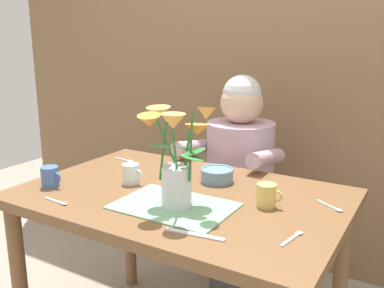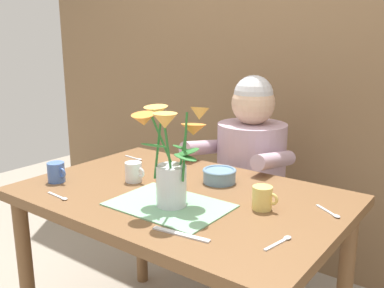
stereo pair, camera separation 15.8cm
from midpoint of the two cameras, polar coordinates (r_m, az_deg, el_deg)
wood_panel_backdrop at (r=2.43m, az=10.13°, el=12.58°), size 4.00×0.10×2.50m
dining_table at (r=1.64m, az=-4.29°, el=-9.77°), size 1.20×0.80×0.74m
seated_person at (r=2.18m, az=4.30°, el=-5.88°), size 0.45×0.47×1.14m
striped_placemat at (r=1.47m, az=-5.52°, el=-8.36°), size 0.40×0.28×0.00m
flower_vase at (r=1.41m, az=-5.34°, el=-1.91°), size 0.27×0.26×0.36m
ceramic_bowl at (r=1.71m, az=0.75°, el=-4.15°), size 0.14×0.14×0.06m
dinner_knife at (r=1.27m, az=-3.29°, el=-12.17°), size 0.19×0.04×0.00m
ceramic_mug at (r=1.71m, az=-10.88°, el=-4.02°), size 0.09×0.07×0.08m
coffee_cup at (r=1.47m, az=7.03°, el=-6.92°), size 0.09×0.07×0.08m
tea_cup at (r=1.76m, az=-21.05°, el=-4.18°), size 0.09×0.07×0.08m
spoon_0 at (r=1.51m, az=15.70°, el=-8.32°), size 0.11×0.08×0.01m
spoon_1 at (r=1.59m, az=-20.21°, el=-7.43°), size 0.12×0.02×0.01m
spoon_2 at (r=2.04m, az=-11.05°, el=-2.19°), size 0.12×0.03×0.01m
spoon_3 at (r=1.65m, az=-4.63°, el=-5.85°), size 0.12×0.05×0.01m
spoon_4 at (r=1.27m, az=10.21°, el=-12.23°), size 0.04×0.12×0.01m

